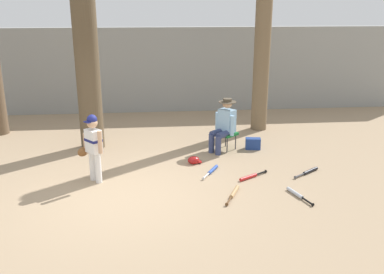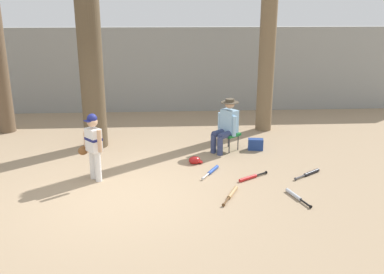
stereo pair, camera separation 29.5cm
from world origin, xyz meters
name	(u,v)px [view 1 (the left image)]	position (x,y,z in m)	size (l,w,h in m)	color
ground_plane	(120,195)	(0.00, 0.00, 0.00)	(60.00, 60.00, 0.00)	#9E8466
concrete_back_wall	(131,70)	(0.00, 6.14, 1.28)	(18.00, 0.36, 2.55)	gray
tree_near_player	(85,32)	(-0.80, 2.72, 2.64)	(0.77, 0.77, 6.03)	brown
tree_behind_spectator	(263,33)	(3.44, 3.83, 2.52)	(0.66, 0.66, 5.73)	brown
young_ballplayer	(93,144)	(-0.51, 0.68, 0.74)	(0.55, 0.48, 1.31)	white
folding_stool	(227,134)	(2.29, 2.25, 0.36)	(0.56, 0.56, 0.41)	#196B2D
seated_spectator	(224,124)	(2.21, 2.18, 0.64)	(0.64, 0.61, 1.20)	navy
handbag_beside_stool	(253,144)	(2.91, 2.21, 0.13)	(0.34, 0.18, 0.26)	navy
bat_blue_youth	(212,171)	(1.76, 0.90, 0.03)	(0.41, 0.65, 0.07)	#2347AD
bat_aluminum_silver	(297,194)	(3.09, -0.33, 0.03)	(0.27, 0.71, 0.07)	#B7BCC6
bat_black_composite	(309,171)	(3.68, 0.67, 0.03)	(0.63, 0.48, 0.07)	black
bat_red_barrel	(250,177)	(2.46, 0.53, 0.03)	(0.63, 0.44, 0.07)	red
bat_wood_tan	(234,193)	(2.00, -0.17, 0.03)	(0.38, 0.72, 0.07)	tan
batting_helmet_red	(194,160)	(1.45, 1.42, 0.07)	(0.29, 0.22, 0.17)	#A81919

